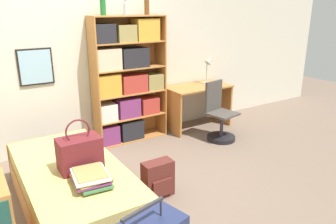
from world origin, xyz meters
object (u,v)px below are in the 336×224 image
bottle_green (103,7)px  bottle_brown (126,9)px  bed (73,187)px  bottle_clear (147,7)px  handbag (80,153)px  backpack (158,179)px  bookcase (126,81)px  desk_lamp (209,65)px  desk_chair (219,121)px  desk (197,99)px  book_stack_on_bed (92,178)px

bottle_green → bottle_brown: (0.32, -0.01, -0.03)m
bed → bottle_clear: bearing=39.7°
handbag → backpack: size_ratio=1.26×
bottle_brown → handbag: bearing=-130.1°
bookcase → desk_lamp: size_ratio=3.97×
bookcase → handbag: bearing=-129.4°
bookcase → desk_lamp: 1.47m
backpack → desk_chair: bearing=28.6°
bottle_green → bottle_clear: bearing=-1.8°
bottle_clear → desk: size_ratio=0.27×
bed → bookcase: bearing=46.7°
bed → desk: 2.73m
bottle_brown → backpack: size_ratio=0.53×
bookcase → bottle_clear: (0.37, 0.02, 1.01)m
desk → desk_chair: bearing=-93.9°
handbag → backpack: 0.88m
bottle_clear → bookcase: bearing=-177.4°
book_stack_on_bed → bottle_clear: 2.74m
bottle_green → backpack: bottle_green is taller
desk → desk_chair: (-0.04, -0.60, -0.20)m
book_stack_on_bed → bottle_clear: bearing=48.9°
handbag → bookcase: bearing=50.6°
book_stack_on_bed → bottle_green: 2.45m
desk_lamp → backpack: (-1.88, -1.53, -0.81)m
bottle_brown → backpack: (-0.46, -1.61, -1.70)m
bed → desk_chair: (2.40, 0.59, 0.06)m
handbag → backpack: (0.75, -0.16, -0.43)m
bottle_green → bottle_brown: 0.32m
bottle_brown → desk: bottle_brown is taller
bookcase → bottle_clear: 1.08m
bookcase → bottle_clear: bearing=2.6°
bottle_clear → backpack: bottle_clear is taller
bed → desk_chair: 2.47m
bookcase → desk_chair: (1.17, -0.72, -0.62)m
bottle_clear → desk: bearing=-9.1°
bed → desk_lamp: desk_lamp is taller
book_stack_on_bed → desk: bearing=34.5°
handbag → desk_chair: handbag is taller
bookcase → bottle_brown: size_ratio=8.70×
bottle_brown → desk_lamp: 1.68m
desk_lamp → handbag: bearing=-152.6°
desk → backpack: bearing=-137.9°
book_stack_on_bed → bookcase: 2.16m
backpack → desk: bearing=42.1°
bed → desk: bearing=26.1°
desk → desk_chair: desk_chair is taller
bottle_green → desk_lamp: (1.74, -0.09, -0.92)m
bottle_brown → bottle_clear: 0.32m
desk → book_stack_on_bed: bearing=-145.5°
desk → bottle_brown: bearing=173.1°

